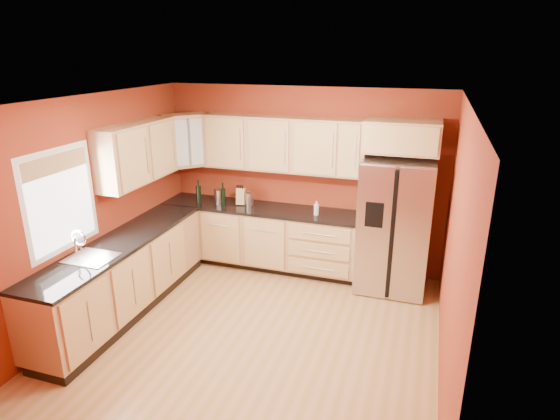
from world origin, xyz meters
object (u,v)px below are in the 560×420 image
Objects in this scene: knife_block at (241,196)px; canister_left at (219,196)px; wine_bottle_a at (198,191)px; soap_dispenser at (316,208)px; refrigerator at (394,225)px.

canister_left is at bearing -179.91° from knife_block.
soap_dispenser is (1.78, 0.00, -0.07)m from wine_bottle_a.
wine_bottle_a is at bearing -179.79° from refrigerator.
refrigerator is 9.09× the size of soap_dispenser.
wine_bottle_a is at bearing -169.14° from canister_left.
refrigerator reaches higher than canister_left.
refrigerator is at bearing 0.38° from soap_dispenser.
wine_bottle_a is at bearing -179.90° from soap_dispenser.
knife_block reaches higher than soap_dispenser.
canister_left is (-2.53, 0.05, 0.13)m from refrigerator.
knife_block is 1.17m from soap_dispenser.
knife_block is at bearing 10.89° from wine_bottle_a.
wine_bottle_a is 1.43× the size of knife_block.
refrigerator reaches higher than soap_dispenser.
knife_block is (0.32, 0.06, 0.02)m from canister_left.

